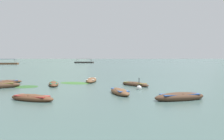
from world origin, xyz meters
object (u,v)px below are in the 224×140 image
object	(u,v)px
ferry_1	(7,63)
rowboat_0	(120,92)
rowboat_3	(180,97)
mooring_buoy	(139,88)
rowboat_6	(91,80)
rowboat_5	(135,84)
ferry_0	(84,62)
rowboat_4	(54,84)
rowboat_2	(32,98)
rowboat_7	(7,82)

from	to	relation	value
ferry_1	rowboat_0	bearing A→B (deg)	-62.23
rowboat_3	mooring_buoy	world-z (taller)	mooring_buoy
rowboat_0	mooring_buoy	xyz separation A→B (m)	(1.80, 2.80, -0.06)
rowboat_6	rowboat_5	bearing A→B (deg)	-41.94
ferry_0	ferry_1	size ratio (longest dim) A/B	1.10
rowboat_3	rowboat_4	bearing A→B (deg)	140.38
rowboat_4	ferry_0	bearing A→B (deg)	94.51
mooring_buoy	rowboat_0	bearing A→B (deg)	-122.78
rowboat_6	rowboat_2	bearing A→B (deg)	-103.14
rowboat_2	rowboat_3	distance (m)	9.59
rowboat_4	rowboat_0	bearing A→B (deg)	-42.32
rowboat_0	rowboat_6	world-z (taller)	rowboat_6
ferry_0	mooring_buoy	world-z (taller)	ferry_0
rowboat_2	rowboat_6	size ratio (longest dim) A/B	0.76
ferry_1	mooring_buoy	world-z (taller)	ferry_1
rowboat_6	mooring_buoy	xyz separation A→B (m)	(4.71, -6.81, -0.06)
rowboat_2	rowboat_7	size ratio (longest dim) A/B	1.08
rowboat_2	mooring_buoy	size ratio (longest dim) A/B	3.01
rowboat_5	ferry_0	world-z (taller)	ferry_0
rowboat_6	rowboat_7	size ratio (longest dim) A/B	1.42
rowboat_2	rowboat_3	bearing A→B (deg)	0.65
rowboat_5	rowboat_6	xyz separation A→B (m)	(-4.62, 4.16, 0.02)
rowboat_5	ferry_1	distance (m)	93.14
rowboat_7	ferry_1	distance (m)	84.36
rowboat_5	rowboat_7	bearing A→B (deg)	168.32
ferry_1	rowboat_2	bearing A→B (deg)	-66.01
rowboat_0	rowboat_4	distance (m)	8.64
rowboat_2	rowboat_3	world-z (taller)	rowboat_3
rowboat_0	ferry_1	world-z (taller)	ferry_1
rowboat_4	rowboat_7	distance (m)	6.23
rowboat_7	rowboat_5	bearing A→B (deg)	-11.68
rowboat_0	ferry_0	distance (m)	115.90
rowboat_7	ferry_1	bearing A→B (deg)	113.12
rowboat_4	mooring_buoy	bearing A→B (deg)	-20.23
rowboat_2	rowboat_6	world-z (taller)	rowboat_6
rowboat_6	rowboat_3	bearing A→B (deg)	-61.25
rowboat_7	ferry_0	size ratio (longest dim) A/B	0.30
rowboat_0	rowboat_7	xyz separation A→B (m)	(-12.10, 8.31, -0.04)
rowboat_5	ferry_0	xyz separation A→B (m)	(-16.72, 109.47, 0.29)
rowboat_3	rowboat_4	xyz separation A→B (m)	(-10.19, 8.44, -0.05)
ferry_0	rowboat_5	bearing A→B (deg)	-81.32
rowboat_4	rowboat_5	world-z (taller)	rowboat_5
rowboat_2	rowboat_6	xyz separation A→B (m)	(2.88, 12.33, 0.02)
rowboat_6	rowboat_0	bearing A→B (deg)	-73.17
ferry_0	rowboat_7	bearing A→B (deg)	-88.45
rowboat_3	rowboat_4	size ratio (longest dim) A/B	0.99
rowboat_6	mooring_buoy	world-z (taller)	mooring_buoy
rowboat_3	rowboat_5	size ratio (longest dim) A/B	1.13
rowboat_5	mooring_buoy	world-z (taller)	mooring_buoy
rowboat_5	rowboat_2	bearing A→B (deg)	-132.54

